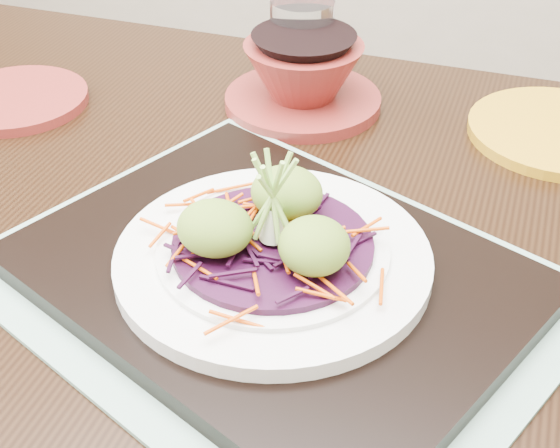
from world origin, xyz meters
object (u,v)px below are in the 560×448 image
(serving_tray, at_px, (273,274))
(water_glass, at_px, (302,45))
(terracotta_bowl_set, at_px, (303,79))
(terracotta_side_plate, at_px, (16,100))
(yellow_plate, at_px, (559,132))
(white_plate, at_px, (273,257))
(dining_table, at_px, (277,313))

(serving_tray, xyz_separation_m, water_glass, (-0.08, 0.36, 0.04))
(water_glass, relative_size, terracotta_bowl_set, 0.45)
(terracotta_side_plate, relative_size, yellow_plate, 0.84)
(water_glass, bearing_deg, terracotta_side_plate, -155.55)
(white_plate, xyz_separation_m, water_glass, (-0.08, 0.36, 0.02))
(dining_table, relative_size, terracotta_bowl_set, 5.33)
(dining_table, relative_size, terracotta_side_plate, 7.63)
(terracotta_side_plate, distance_m, terracotta_bowl_set, 0.33)
(dining_table, bearing_deg, serving_tray, -72.90)
(white_plate, bearing_deg, dining_table, 104.42)
(white_plate, xyz_separation_m, terracotta_side_plate, (-0.38, 0.23, -0.02))
(water_glass, height_order, yellow_plate, water_glass)
(white_plate, distance_m, terracotta_side_plate, 0.44)
(water_glass, bearing_deg, dining_table, -79.08)
(serving_tray, bearing_deg, yellow_plate, 80.62)
(white_plate, distance_m, yellow_plate, 0.40)
(white_plate, height_order, terracotta_side_plate, white_plate)
(terracotta_side_plate, height_order, terracotta_bowl_set, terracotta_bowl_set)
(terracotta_bowl_set, bearing_deg, water_glass, 107.26)
(water_glass, distance_m, yellow_plate, 0.31)
(white_plate, distance_m, water_glass, 0.37)
(terracotta_side_plate, xyz_separation_m, water_glass, (0.30, 0.14, 0.05))
(serving_tray, xyz_separation_m, yellow_plate, (0.22, 0.33, -0.01))
(terracotta_side_plate, distance_m, yellow_plate, 0.61)
(dining_table, bearing_deg, white_plate, -72.90)
(serving_tray, distance_m, yellow_plate, 0.39)
(dining_table, height_order, white_plate, white_plate)
(white_plate, distance_m, terracotta_bowl_set, 0.32)
(serving_tray, relative_size, white_plate, 1.54)
(terracotta_side_plate, xyz_separation_m, yellow_plate, (0.60, 0.10, 0.00))
(water_glass, xyz_separation_m, terracotta_bowl_set, (0.02, -0.05, -0.02))
(serving_tray, bearing_deg, white_plate, -38.23)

